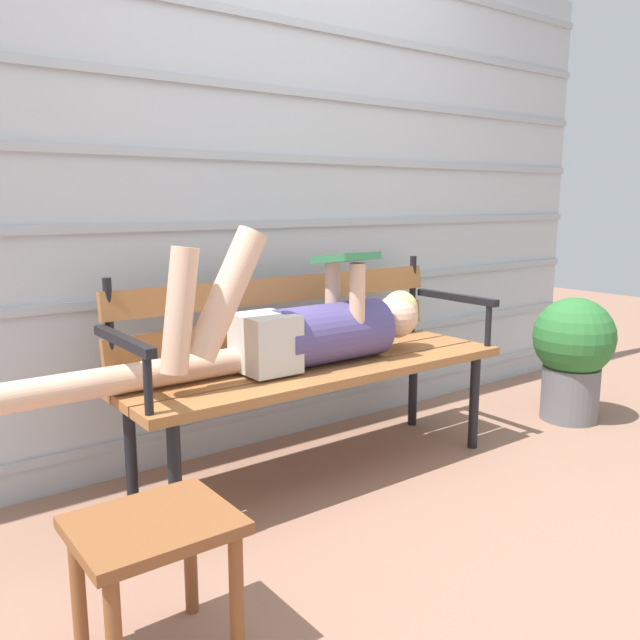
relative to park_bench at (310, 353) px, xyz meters
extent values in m
plane|color=#936B56|center=(0.00, -0.22, -0.50)|extent=(12.00, 12.00, 0.00)
cube|color=#B2BCC6|center=(0.00, 0.41, 0.66)|extent=(4.55, 0.06, 2.32)
cube|color=#A3ADB7|center=(0.00, 0.37, -0.35)|extent=(4.55, 0.02, 0.04)
cube|color=#A3ADB7|center=(0.00, 0.37, -0.06)|extent=(4.55, 0.02, 0.04)
cube|color=#A3ADB7|center=(0.00, 0.37, 0.23)|extent=(4.55, 0.02, 0.04)
cube|color=#A3ADB7|center=(0.00, 0.37, 0.52)|extent=(4.55, 0.02, 0.04)
cube|color=#A3ADB7|center=(0.00, 0.37, 0.81)|extent=(4.55, 0.02, 0.04)
cube|color=#A3ADB7|center=(0.00, 0.37, 1.10)|extent=(4.55, 0.02, 0.04)
cube|color=#A3ADB7|center=(0.00, 0.37, 1.39)|extent=(4.55, 0.02, 0.04)
cube|color=#9E6638|center=(0.00, -0.24, -0.05)|extent=(1.66, 0.16, 0.04)
cube|color=#9E6638|center=(0.00, -0.07, -0.05)|extent=(1.66, 0.16, 0.04)
cube|color=#9E6638|center=(0.00, 0.10, -0.05)|extent=(1.66, 0.16, 0.04)
cube|color=#9E6638|center=(0.00, 0.18, 0.07)|extent=(1.59, 0.05, 0.11)
cube|color=#9E6638|center=(0.00, 0.18, 0.25)|extent=(1.59, 0.05, 0.11)
cylinder|color=black|center=(-0.76, 0.18, 0.16)|extent=(0.03, 0.03, 0.38)
cylinder|color=black|center=(0.76, 0.18, 0.16)|extent=(0.03, 0.03, 0.38)
cylinder|color=black|center=(-0.73, -0.27, -0.28)|extent=(0.04, 0.04, 0.43)
cylinder|color=black|center=(0.73, -0.27, -0.28)|extent=(0.04, 0.04, 0.43)
cylinder|color=black|center=(-0.73, 0.12, -0.28)|extent=(0.04, 0.04, 0.43)
cylinder|color=black|center=(0.73, 0.12, -0.28)|extent=(0.04, 0.04, 0.43)
cube|color=black|center=(-0.80, -0.07, 0.17)|extent=(0.04, 0.47, 0.03)
cylinder|color=black|center=(-0.80, -0.27, 0.07)|extent=(0.03, 0.03, 0.20)
cube|color=black|center=(0.80, -0.07, 0.17)|extent=(0.04, 0.47, 0.03)
cylinder|color=black|center=(0.80, -0.27, 0.07)|extent=(0.03, 0.03, 0.20)
cylinder|color=#514784|center=(0.05, -0.07, 0.09)|extent=(0.50, 0.24, 0.24)
cube|color=silver|center=(-0.26, -0.07, 0.09)|extent=(0.20, 0.23, 0.22)
sphere|color=beige|center=(0.42, -0.07, 0.12)|extent=(0.19, 0.19, 0.19)
sphere|color=#E0C67A|center=(0.44, -0.07, 0.15)|extent=(0.16, 0.16, 0.16)
cylinder|color=beige|center=(-0.45, -0.13, 0.30)|extent=(0.32, 0.11, 0.47)
cylinder|color=beige|center=(-0.63, -0.13, 0.26)|extent=(0.15, 0.09, 0.43)
cylinder|color=beige|center=(-0.77, -0.01, 0.02)|extent=(0.86, 0.10, 0.10)
cylinder|color=beige|center=(0.13, -0.15, 0.23)|extent=(0.06, 0.06, 0.29)
cylinder|color=beige|center=(0.13, 0.01, 0.23)|extent=(0.06, 0.06, 0.29)
cube|color=#337A4C|center=(0.13, -0.07, 0.39)|extent=(0.19, 0.26, 0.06)
cube|color=brown|center=(-0.99, -0.73, -0.14)|extent=(0.37, 0.32, 0.03)
cylinder|color=brown|center=(-0.84, -0.86, -0.33)|extent=(0.04, 0.04, 0.34)
cylinder|color=brown|center=(-1.14, -0.61, -0.33)|extent=(0.04, 0.04, 0.34)
cylinder|color=brown|center=(-0.84, -0.61, -0.33)|extent=(0.04, 0.04, 0.34)
cylinder|color=slate|center=(1.44, -0.31, -0.36)|extent=(0.29, 0.29, 0.28)
sphere|color=#2D7033|center=(1.44, -0.31, -0.06)|extent=(0.41, 0.41, 0.41)
camera|label=1|loc=(-1.54, -2.12, 0.62)|focal=36.62mm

